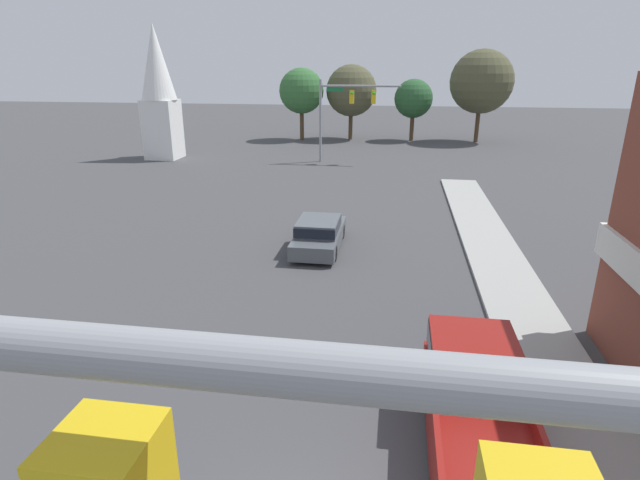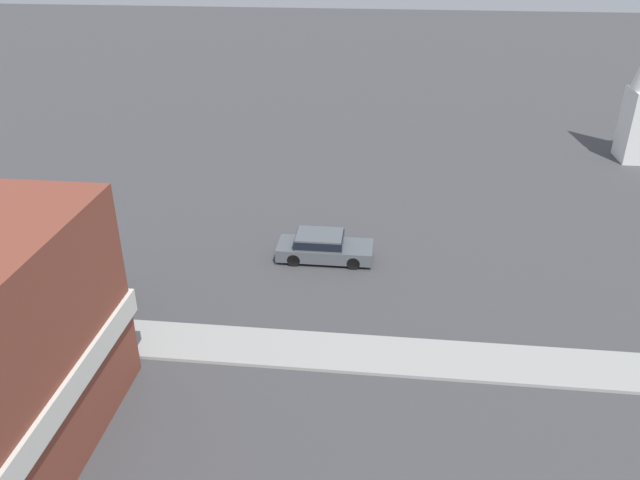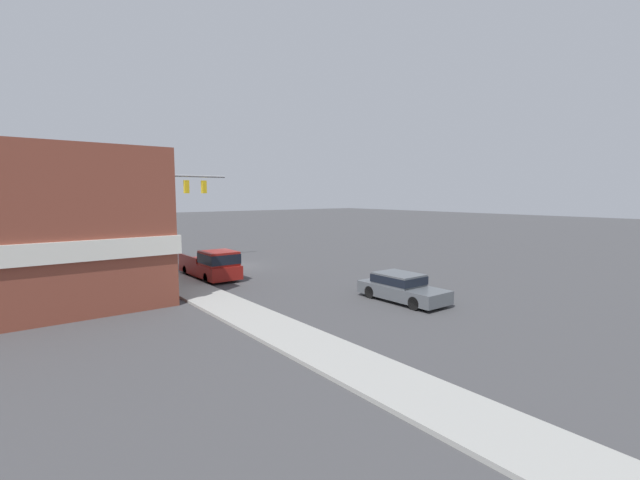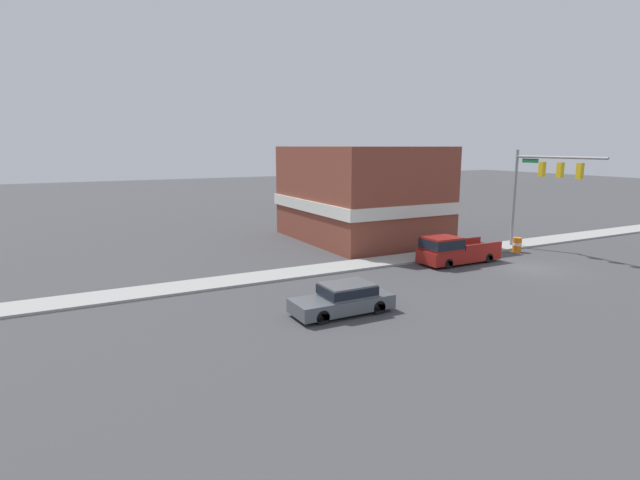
% 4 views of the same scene
% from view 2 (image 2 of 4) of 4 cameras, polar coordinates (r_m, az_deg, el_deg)
% --- Properties ---
extents(ground_plane, '(200.00, 200.00, 0.00)m').
position_cam_2_polar(ground_plane, '(34.90, -25.35, -1.81)').
color(ground_plane, '#424244').
extents(car_lead, '(1.92, 4.80, 1.42)m').
position_cam_2_polar(car_lead, '(31.46, 0.27, -0.55)').
color(car_lead, black).
rests_on(car_lead, ground).
extents(pickup_truck_parked, '(2.05, 5.70, 1.91)m').
position_cam_2_polar(pickup_truck_parked, '(30.34, -23.02, -3.68)').
color(pickup_truck_parked, black).
rests_on(pickup_truck_parked, ground).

